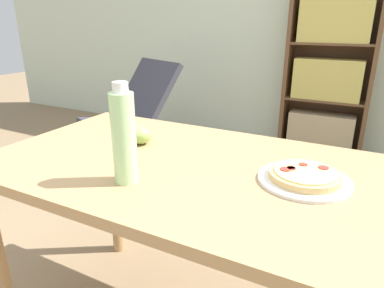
# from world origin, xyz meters

# --- Properties ---
(wall_back) EXTENTS (8.00, 0.05, 2.60)m
(wall_back) POSITION_xyz_m (0.00, 2.62, 1.30)
(wall_back) COLOR silver
(wall_back) RESTS_ON ground_plane
(dining_table) EXTENTS (1.26, 0.77, 0.77)m
(dining_table) POSITION_xyz_m (0.10, 0.05, 0.66)
(dining_table) COLOR tan
(dining_table) RESTS_ON ground_plane
(pizza_on_plate) EXTENTS (0.26, 0.26, 0.04)m
(pizza_on_plate) POSITION_xyz_m (0.51, 0.08, 0.78)
(pizza_on_plate) COLOR white
(pizza_on_plate) RESTS_ON dining_table
(grape_bunch) EXTENTS (0.11, 0.10, 0.07)m
(grape_bunch) POSITION_xyz_m (-0.11, 0.12, 0.81)
(grape_bunch) COLOR #93BC5B
(grape_bunch) RESTS_ON dining_table
(drink_bottle) EXTENTS (0.07, 0.07, 0.29)m
(drink_bottle) POSITION_xyz_m (0.05, -0.15, 0.91)
(drink_bottle) COLOR #B7EAA3
(drink_bottle) RESTS_ON dining_table
(lounge_chair_near) EXTENTS (0.80, 0.93, 0.88)m
(lounge_chair_near) POSITION_xyz_m (-1.16, 1.41, 0.29)
(lounge_chair_near) COLOR slate
(lounge_chair_near) RESTS_ON ground_plane
(bookshelf) EXTENTS (0.75, 0.27, 1.53)m
(bookshelf) POSITION_xyz_m (0.29, 2.46, 0.73)
(bookshelf) COLOR brown
(bookshelf) RESTS_ON ground_plane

